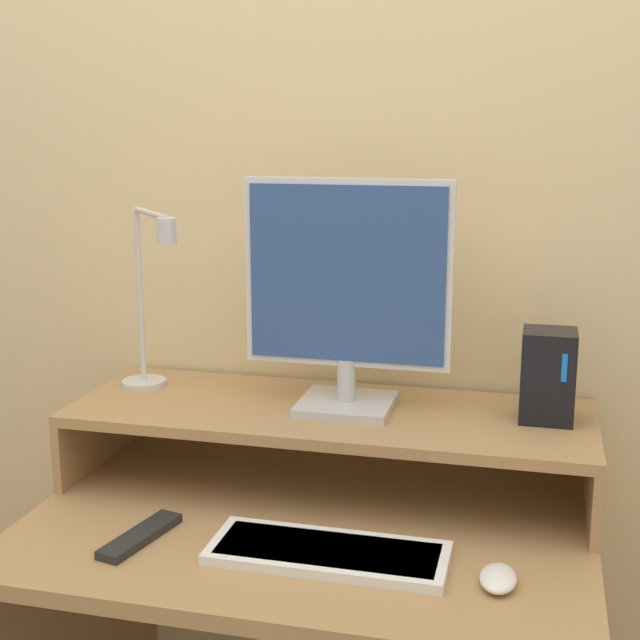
% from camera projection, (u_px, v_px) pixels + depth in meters
% --- Properties ---
extents(wall_back, '(6.00, 0.05, 2.50)m').
position_uv_depth(wall_back, '(354.00, 235.00, 1.93)').
color(wall_back, beige).
rests_on(wall_back, ground_plane).
extents(desk, '(1.04, 0.72, 0.77)m').
position_uv_depth(desk, '(309.00, 633.00, 1.72)').
color(desk, '#A87F51').
rests_on(desk, ground_plane).
extents(monitor_shelf, '(1.04, 0.38, 0.16)m').
position_uv_depth(monitor_shelf, '(330.00, 420.00, 1.80)').
color(monitor_shelf, '#A87F51').
rests_on(monitor_shelf, desk).
extents(monitor, '(0.41, 0.18, 0.46)m').
position_uv_depth(monitor, '(347.00, 291.00, 1.74)').
color(monitor, '#BCBCC1').
rests_on(monitor, monitor_shelf).
extents(desk_lamp, '(0.20, 0.21, 0.39)m').
position_uv_depth(desk_lamp, '(150.00, 309.00, 1.85)').
color(desk_lamp, silver).
rests_on(desk_lamp, monitor_shelf).
extents(router_dock, '(0.10, 0.10, 0.18)m').
position_uv_depth(router_dock, '(548.00, 376.00, 1.70)').
color(router_dock, black).
rests_on(router_dock, monitor_shelf).
extents(keyboard, '(0.41, 0.16, 0.02)m').
position_uv_depth(keyboard, '(328.00, 553.00, 1.51)').
color(keyboard, white).
rests_on(keyboard, desk).
extents(mouse, '(0.06, 0.09, 0.03)m').
position_uv_depth(mouse, '(498.00, 578.00, 1.42)').
color(mouse, white).
rests_on(mouse, desk).
extents(remote_control, '(0.09, 0.19, 0.02)m').
position_uv_depth(remote_control, '(140.00, 536.00, 1.58)').
color(remote_control, black).
rests_on(remote_control, desk).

